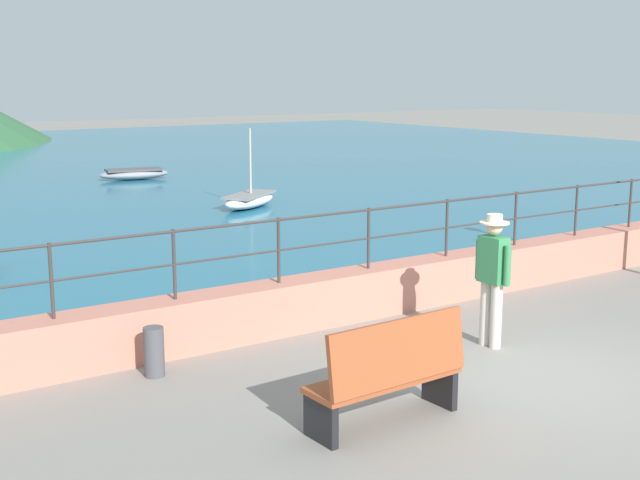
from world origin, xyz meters
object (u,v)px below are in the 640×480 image
at_px(bollard, 154,352).
at_px(boat_0, 134,174).
at_px(boat_1, 249,200).
at_px(person_walking, 492,273).
at_px(bench_main, 390,373).

xyz_separation_m(bollard, boat_0, (6.83, 17.77, -0.04)).
bearing_deg(bollard, boat_1, 55.56).
bearing_deg(person_walking, bench_main, -155.24).
distance_m(bollard, boat_1, 12.52).
relative_size(person_walking, bollard, 2.94).
xyz_separation_m(bench_main, person_walking, (2.67, 1.23, 0.42)).
height_order(person_walking, boat_1, boat_1).
relative_size(bench_main, boat_1, 0.72).
height_order(bench_main, boat_1, boat_1).
bearing_deg(bench_main, bollard, 117.88).
bearing_deg(boat_0, bollard, -111.03).
bearing_deg(bollard, person_walking, -19.19).
bearing_deg(boat_1, boat_0, 91.89).
bearing_deg(boat_1, bollard, -124.44).
bearing_deg(bench_main, boat_1, 66.37).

